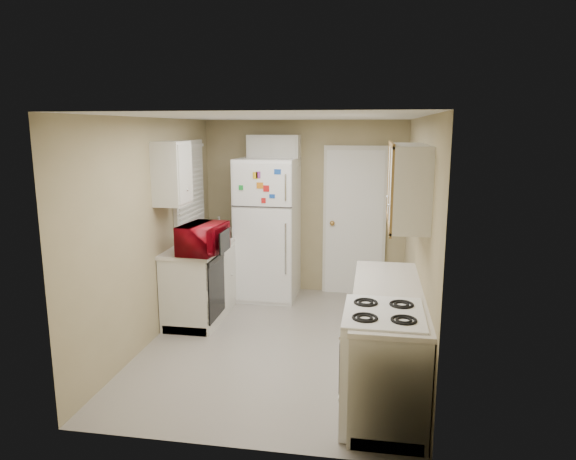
# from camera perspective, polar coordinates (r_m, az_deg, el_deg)

# --- Properties ---
(floor) EXTENTS (3.80, 3.80, 0.00)m
(floor) POSITION_cam_1_polar(r_m,az_deg,el_deg) (5.71, -0.85, -12.37)
(floor) COLOR #B8B1A9
(floor) RESTS_ON ground
(ceiling) EXTENTS (3.80, 3.80, 0.00)m
(ceiling) POSITION_cam_1_polar(r_m,az_deg,el_deg) (5.23, -0.92, 12.46)
(ceiling) COLOR white
(ceiling) RESTS_ON floor
(wall_left) EXTENTS (3.80, 3.80, 0.00)m
(wall_left) POSITION_cam_1_polar(r_m,az_deg,el_deg) (5.76, -14.72, -0.02)
(wall_left) COLOR tan
(wall_left) RESTS_ON floor
(wall_right) EXTENTS (3.80, 3.80, 0.00)m
(wall_right) POSITION_cam_1_polar(r_m,az_deg,el_deg) (5.28, 14.23, -1.00)
(wall_right) COLOR tan
(wall_right) RESTS_ON floor
(wall_back) EXTENTS (2.80, 2.80, 0.00)m
(wall_back) POSITION_cam_1_polar(r_m,az_deg,el_deg) (7.19, 1.84, 2.54)
(wall_back) COLOR tan
(wall_back) RESTS_ON floor
(wall_front) EXTENTS (2.80, 2.80, 0.00)m
(wall_front) POSITION_cam_1_polar(r_m,az_deg,el_deg) (3.55, -6.43, -6.68)
(wall_front) COLOR tan
(wall_front) RESTS_ON floor
(left_counter) EXTENTS (0.60, 1.80, 0.90)m
(left_counter) POSITION_cam_1_polar(r_m,az_deg,el_deg) (6.64, -8.86, -4.96)
(left_counter) COLOR silver
(left_counter) RESTS_ON floor
(dishwasher) EXTENTS (0.03, 0.58, 0.72)m
(dishwasher) POSITION_cam_1_polar(r_m,az_deg,el_deg) (6.00, -8.02, -6.31)
(dishwasher) COLOR black
(dishwasher) RESTS_ON floor
(sink) EXTENTS (0.54, 0.74, 0.16)m
(sink) POSITION_cam_1_polar(r_m,az_deg,el_deg) (6.68, -8.56, -1.23)
(sink) COLOR gray
(sink) RESTS_ON left_counter
(microwave) EXTENTS (0.64, 0.40, 0.40)m
(microwave) POSITION_cam_1_polar(r_m,az_deg,el_deg) (5.85, -9.40, -1.12)
(microwave) COLOR maroon
(microwave) RESTS_ON left_counter
(soap_bottle) EXTENTS (0.11, 0.11, 0.19)m
(soap_bottle) POSITION_cam_1_polar(r_m,az_deg,el_deg) (7.17, -7.65, 0.80)
(soap_bottle) COLOR silver
(soap_bottle) RESTS_ON left_counter
(window_blinds) EXTENTS (0.10, 0.98, 1.08)m
(window_blinds) POSITION_cam_1_polar(r_m,az_deg,el_deg) (6.65, -10.89, 5.10)
(window_blinds) COLOR silver
(window_blinds) RESTS_ON wall_left
(upper_cabinet_left) EXTENTS (0.30, 0.45, 0.70)m
(upper_cabinet_left) POSITION_cam_1_polar(r_m,az_deg,el_deg) (5.82, -12.77, 6.15)
(upper_cabinet_left) COLOR silver
(upper_cabinet_left) RESTS_ON wall_left
(refrigerator) EXTENTS (0.80, 0.77, 1.90)m
(refrigerator) POSITION_cam_1_polar(r_m,az_deg,el_deg) (6.94, -2.24, 0.12)
(refrigerator) COLOR white
(refrigerator) RESTS_ON floor
(cabinet_over_fridge) EXTENTS (0.70, 0.30, 0.40)m
(cabinet_over_fridge) POSITION_cam_1_polar(r_m,az_deg,el_deg) (7.03, -1.56, 8.89)
(cabinet_over_fridge) COLOR silver
(cabinet_over_fridge) RESTS_ON wall_back
(interior_door) EXTENTS (0.86, 0.06, 2.08)m
(interior_door) POSITION_cam_1_polar(r_m,az_deg,el_deg) (7.13, 7.37, 0.90)
(interior_door) COLOR white
(interior_door) RESTS_ON floor
(right_counter) EXTENTS (0.60, 2.00, 0.90)m
(right_counter) POSITION_cam_1_polar(r_m,az_deg,el_deg) (4.72, 10.86, -11.88)
(right_counter) COLOR silver
(right_counter) RESTS_ON floor
(stove) EXTENTS (0.61, 0.75, 0.91)m
(stove) POSITION_cam_1_polar(r_m,az_deg,el_deg) (4.21, 10.37, -14.78)
(stove) COLOR white
(stove) RESTS_ON floor
(upper_cabinet_right) EXTENTS (0.30, 1.20, 0.70)m
(upper_cabinet_right) POSITION_cam_1_polar(r_m,az_deg,el_deg) (4.68, 13.23, 4.95)
(upper_cabinet_right) COLOR silver
(upper_cabinet_right) RESTS_ON wall_right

